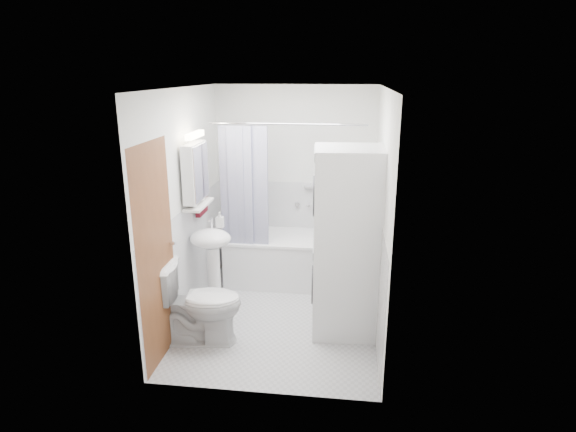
# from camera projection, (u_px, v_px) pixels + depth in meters

# --- Properties ---
(floor) EXTENTS (2.60, 2.60, 0.00)m
(floor) POSITION_uv_depth(u_px,v_px,m) (281.00, 316.00, 5.22)
(floor) COLOR silver
(floor) RESTS_ON ground
(room_walls) EXTENTS (2.60, 2.60, 2.60)m
(room_walls) POSITION_uv_depth(u_px,v_px,m) (281.00, 182.00, 4.79)
(room_walls) COLOR white
(room_walls) RESTS_ON ground
(wainscot) EXTENTS (1.98, 2.58, 2.58)m
(wainscot) POSITION_uv_depth(u_px,v_px,m) (285.00, 255.00, 5.32)
(wainscot) COLOR white
(wainscot) RESTS_ON ground
(door) EXTENTS (0.05, 2.00, 2.00)m
(door) POSITION_uv_depth(u_px,v_px,m) (173.00, 243.00, 4.52)
(door) COLOR brown
(door) RESTS_ON ground
(bathtub) EXTENTS (1.57, 0.74, 0.60)m
(bathtub) POSITION_uv_depth(u_px,v_px,m) (290.00, 257.00, 6.00)
(bathtub) COLOR white
(bathtub) RESTS_ON ground
(tub_spout) EXTENTS (0.04, 0.12, 0.04)m
(tub_spout) POSITION_uv_depth(u_px,v_px,m) (309.00, 205.00, 6.12)
(tub_spout) COLOR silver
(tub_spout) RESTS_ON room_walls
(curtain_rod) EXTENTS (1.75, 0.02, 0.02)m
(curtain_rod) POSITION_uv_depth(u_px,v_px,m) (287.00, 124.00, 5.22)
(curtain_rod) COLOR silver
(curtain_rod) RESTS_ON room_walls
(shower_curtain) EXTENTS (0.55, 0.02, 1.45)m
(shower_curtain) POSITION_uv_depth(u_px,v_px,m) (244.00, 190.00, 5.50)
(shower_curtain) COLOR #16194D
(shower_curtain) RESTS_ON curtain_rod
(sink) EXTENTS (0.44, 0.37, 1.04)m
(sink) POSITION_uv_depth(u_px,v_px,m) (212.00, 252.00, 5.13)
(sink) COLOR white
(sink) RESTS_ON ground
(medicine_cabinet) EXTENTS (0.13, 0.50, 0.71)m
(medicine_cabinet) POSITION_uv_depth(u_px,v_px,m) (195.00, 171.00, 4.97)
(medicine_cabinet) COLOR white
(medicine_cabinet) RESTS_ON room_walls
(shelf) EXTENTS (0.18, 0.54, 0.02)m
(shelf) POSITION_uv_depth(u_px,v_px,m) (199.00, 205.00, 5.07)
(shelf) COLOR silver
(shelf) RESTS_ON room_walls
(shower_caddy) EXTENTS (0.22, 0.06, 0.02)m
(shower_caddy) POSITION_uv_depth(u_px,v_px,m) (313.00, 187.00, 6.03)
(shower_caddy) COLOR silver
(shower_caddy) RESTS_ON room_walls
(towel) EXTENTS (0.07, 0.30, 0.73)m
(towel) POSITION_uv_depth(u_px,v_px,m) (200.00, 181.00, 5.26)
(towel) COLOR #580C1E
(towel) RESTS_ON room_walls
(washer_dryer) EXTENTS (0.71, 0.71, 1.87)m
(washer_dryer) POSITION_uv_depth(u_px,v_px,m) (347.00, 242.00, 4.73)
(washer_dryer) COLOR white
(washer_dryer) RESTS_ON ground
(toilet) EXTENTS (0.88, 0.56, 0.81)m
(toilet) POSITION_uv_depth(u_px,v_px,m) (199.00, 303.00, 4.64)
(toilet) COLOR white
(toilet) RESTS_ON ground
(soap_pump) EXTENTS (0.08, 0.17, 0.08)m
(soap_pump) POSITION_uv_depth(u_px,v_px,m) (220.00, 224.00, 5.26)
(soap_pump) COLOR gray
(soap_pump) RESTS_ON sink
(shelf_bottle) EXTENTS (0.07, 0.18, 0.07)m
(shelf_bottle) POSITION_uv_depth(u_px,v_px,m) (194.00, 204.00, 4.92)
(shelf_bottle) COLOR gray
(shelf_bottle) RESTS_ON shelf
(shelf_cup) EXTENTS (0.10, 0.09, 0.10)m
(shelf_cup) POSITION_uv_depth(u_px,v_px,m) (202.00, 196.00, 5.17)
(shelf_cup) COLOR gray
(shelf_cup) RESTS_ON shelf
(shampoo_a) EXTENTS (0.13, 0.17, 0.13)m
(shampoo_a) POSITION_uv_depth(u_px,v_px,m) (322.00, 182.00, 6.00)
(shampoo_a) COLOR gray
(shampoo_a) RESTS_ON shower_caddy
(shampoo_b) EXTENTS (0.08, 0.21, 0.08)m
(shampoo_b) POSITION_uv_depth(u_px,v_px,m) (332.00, 184.00, 5.99)
(shampoo_b) COLOR #282698
(shampoo_b) RESTS_ON shower_caddy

